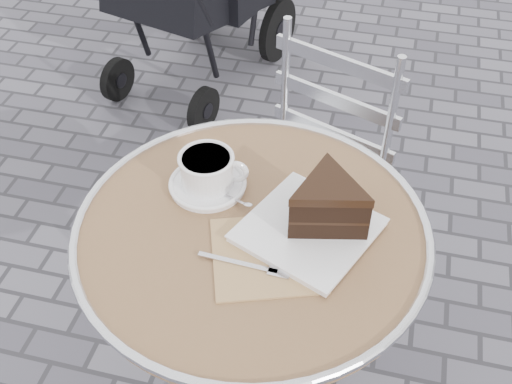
% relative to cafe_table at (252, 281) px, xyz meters
% --- Properties ---
extents(cafe_table, '(0.72, 0.72, 0.74)m').
position_rel_cafe_table_xyz_m(cafe_table, '(0.00, 0.00, 0.00)').
color(cafe_table, silver).
rests_on(cafe_table, ground).
extents(cappuccino_set, '(0.18, 0.16, 0.08)m').
position_rel_cafe_table_xyz_m(cappuccino_set, '(-0.12, 0.10, 0.20)').
color(cappuccino_set, white).
rests_on(cappuccino_set, cafe_table).
extents(cake_plate_set, '(0.36, 0.36, 0.12)m').
position_rel_cafe_table_xyz_m(cake_plate_set, '(0.13, 0.03, 0.22)').
color(cake_plate_set, tan).
rests_on(cake_plate_set, cafe_table).
extents(bistro_chair, '(0.50, 0.50, 0.85)m').
position_rel_cafe_table_xyz_m(bistro_chair, '(0.06, 0.51, -0.04)').
color(bistro_chair, silver).
rests_on(bistro_chair, ground).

